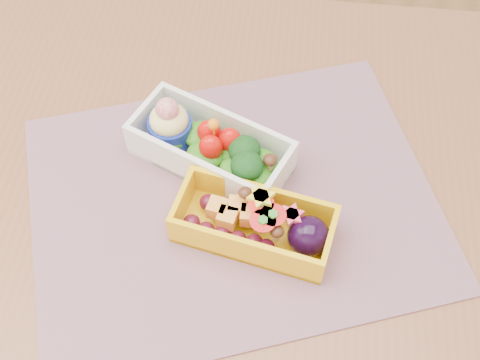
# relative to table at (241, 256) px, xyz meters

# --- Properties ---
(table) EXTENTS (1.20, 0.80, 0.75)m
(table) POSITION_rel_table_xyz_m (0.00, 0.00, 0.00)
(table) COLOR brown
(table) RESTS_ON ground
(placemat) EXTENTS (0.57, 0.51, 0.00)m
(placemat) POSITION_rel_table_xyz_m (-0.01, 0.02, 0.10)
(placemat) COLOR #8C606E
(placemat) RESTS_ON table
(bento_white) EXTENTS (0.21, 0.16, 0.08)m
(bento_white) POSITION_rel_table_xyz_m (-0.05, 0.08, 0.13)
(bento_white) COLOR white
(bento_white) RESTS_ON placemat
(bento_yellow) EXTENTS (0.19, 0.11, 0.06)m
(bento_yellow) POSITION_rel_table_xyz_m (0.02, -0.02, 0.13)
(bento_yellow) COLOR #F2B50C
(bento_yellow) RESTS_ON placemat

